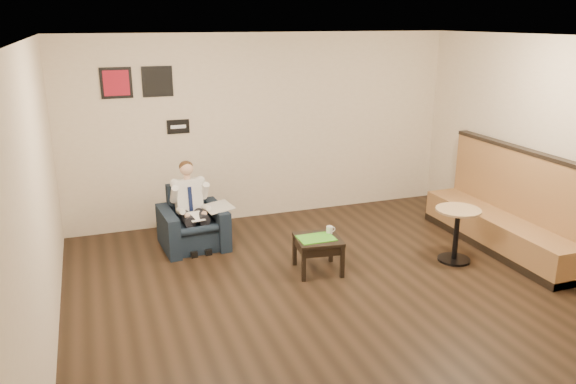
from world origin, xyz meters
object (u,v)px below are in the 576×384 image
object	(u,v)px
cafe_table	(456,235)
armchair	(193,218)
seated_man	(194,210)
smartphone	(319,233)
coffee_mug	(329,230)
side_table	(318,254)
green_folder	(316,238)
banquette	(503,201)

from	to	relation	value
cafe_table	armchair	bearing A→B (deg)	152.31
cafe_table	seated_man	bearing A→B (deg)	153.81
smartphone	coffee_mug	bearing A→B (deg)	-7.10
armchair	cafe_table	xyz separation A→B (m)	(3.07, -1.61, -0.05)
seated_man	coffee_mug	bearing A→B (deg)	-40.90
side_table	green_folder	world-z (taller)	green_folder
side_table	banquette	xyz separation A→B (m)	(2.61, -0.14, 0.45)
side_table	coffee_mug	xyz separation A→B (m)	(0.19, 0.09, 0.27)
seated_man	side_table	distance (m)	1.79
side_table	coffee_mug	size ratio (longest dim) A/B	5.79
smartphone	green_folder	bearing A→B (deg)	-103.96
banquette	side_table	bearing A→B (deg)	177.03
seated_man	smartphone	size ratio (longest dim) A/B	8.11
side_table	green_folder	xyz separation A→B (m)	(-0.03, -0.02, 0.22)
coffee_mug	cafe_table	world-z (taller)	cafe_table
armchair	cafe_table	size ratio (longest dim) A/B	1.19
seated_man	banquette	xyz separation A→B (m)	(3.90, -1.33, 0.12)
green_folder	smartphone	distance (m)	0.19
coffee_mug	cafe_table	distance (m)	1.64
cafe_table	coffee_mug	bearing A→B (deg)	165.87
coffee_mug	cafe_table	size ratio (longest dim) A/B	0.13
armchair	green_folder	world-z (taller)	armchair
green_folder	smartphone	xyz separation A→B (m)	(0.10, 0.16, -0.00)
seated_man	armchair	bearing A→B (deg)	90.00
armchair	green_folder	xyz separation A→B (m)	(1.26, -1.32, 0.04)
armchair	cafe_table	distance (m)	3.46
cafe_table	side_table	bearing A→B (deg)	170.19
side_table	banquette	size ratio (longest dim) A/B	0.21
seated_man	side_table	size ratio (longest dim) A/B	2.06
green_folder	cafe_table	bearing A→B (deg)	-9.16
seated_man	banquette	distance (m)	4.12
armchair	smartphone	distance (m)	1.78
side_table	smartphone	bearing A→B (deg)	65.04
coffee_mug	cafe_table	bearing A→B (deg)	-14.13
side_table	banquette	world-z (taller)	banquette
green_folder	seated_man	bearing A→B (deg)	135.90
smartphone	banquette	size ratio (longest dim) A/B	0.05
armchair	coffee_mug	size ratio (longest dim) A/B	9.01
side_table	cafe_table	world-z (taller)	cafe_table
seated_man	side_table	bearing A→B (deg)	-47.03
armchair	side_table	bearing A→B (deg)	-49.27
smartphone	banquette	xyz separation A→B (m)	(2.54, -0.28, 0.23)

